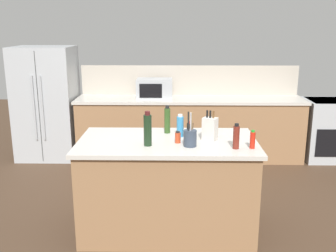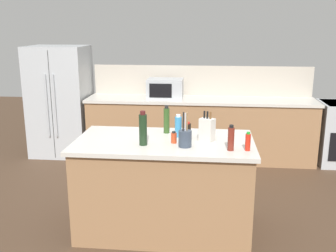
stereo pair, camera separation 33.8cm
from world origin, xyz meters
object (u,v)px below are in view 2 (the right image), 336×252
refrigerator (60,101)px  dish_soap_bottle (178,126)px  spice_jar_paprika (174,138)px  soy_sauce_bottle (188,131)px  olive_oil_bottle (167,120)px  microwave (165,89)px  hot_sauce_bottle (248,142)px  wine_bottle (143,129)px  utensil_crock (185,138)px  vinegar_bottle (231,138)px  knife_block (207,130)px

refrigerator → dish_soap_bottle: size_ratio=7.57×
spice_jar_paprika → soy_sauce_bottle: (0.12, 0.18, 0.02)m
soy_sauce_bottle → olive_oil_bottle: size_ratio=0.56×
spice_jar_paprika → microwave: bearing=98.3°
refrigerator → soy_sauce_bottle: size_ratio=10.51×
refrigerator → hot_sauce_bottle: refrigerator is taller
spice_jar_paprika → wine_bottle: (-0.28, -0.09, 0.10)m
soy_sauce_bottle → wine_bottle: wine_bottle is taller
spice_jar_paprika → hot_sauce_bottle: 0.69m
utensil_crock → olive_oil_bottle: utensil_crock is taller
microwave → vinegar_bottle: bearing=-70.9°
wine_bottle → microwave: bearing=91.3°
soy_sauce_bottle → microwave: bearing=102.1°
olive_oil_bottle → utensil_crock: bearing=-64.2°
utensil_crock → dish_soap_bottle: size_ratio=1.42×
hot_sauce_bottle → vinegar_bottle: (-0.15, -0.01, 0.03)m
microwave → utensil_crock: (0.44, -2.38, -0.06)m
hot_sauce_bottle → utensil_crock: bearing=174.2°
knife_block → dish_soap_bottle: 0.31m
microwave → spice_jar_paprika: microwave is taller
wine_bottle → knife_block: bearing=17.6°
soy_sauce_bottle → vinegar_bottle: bearing=-41.0°
refrigerator → spice_jar_paprika: refrigerator is taller
olive_oil_bottle → wine_bottle: bearing=-111.5°
hot_sauce_bottle → soy_sauce_bottle: (-0.55, 0.34, -0.00)m
refrigerator → utensil_crock: size_ratio=5.32×
spice_jar_paprika → dish_soap_bottle: dish_soap_bottle is taller
refrigerator → utensil_crock: (2.10, -2.43, 0.17)m
microwave → hot_sauce_bottle: (1.00, -2.44, -0.07)m
knife_block → utensil_crock: (-0.20, -0.20, -0.03)m
hot_sauce_bottle → spice_jar_paprika: bearing=166.6°
knife_block → vinegar_bottle: bearing=-23.3°
utensil_crock → spice_jar_paprika: (-0.11, 0.10, -0.03)m
utensil_crock → olive_oil_bottle: 0.50m
hot_sauce_bottle → olive_oil_bottle: 0.92m
spice_jar_paprika → vinegar_bottle: size_ratio=0.49×
hot_sauce_bottle → soy_sauce_bottle: bearing=148.5°
utensil_crock → dish_soap_bottle: bearing=105.2°
hot_sauce_bottle → soy_sauce_bottle: 0.64m
spice_jar_paprika → dish_soap_bottle: bearing=83.6°
utensil_crock → soy_sauce_bottle: 0.28m
microwave → wine_bottle: size_ratio=1.64×
dish_soap_bottle → olive_oil_bottle: bearing=135.5°
olive_oil_bottle → refrigerator: bearing=133.5°
utensil_crock → wine_bottle: (-0.39, 0.01, 0.07)m
utensil_crock → knife_block: bearing=45.2°
olive_oil_bottle → dish_soap_bottle: size_ratio=1.28×
microwave → dish_soap_bottle: microwave is taller
knife_block → hot_sauce_bottle: (0.36, -0.25, -0.03)m
microwave → vinegar_bottle: size_ratio=2.28×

